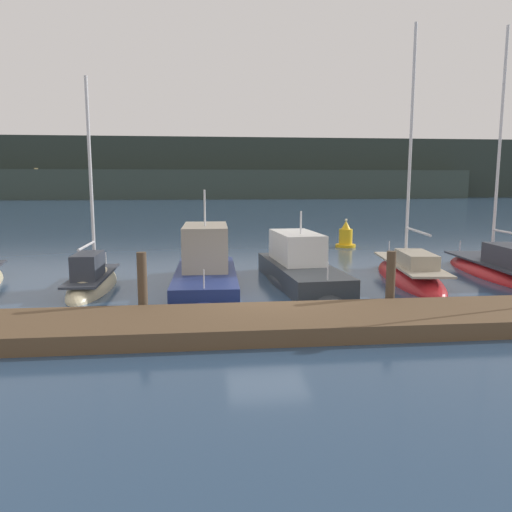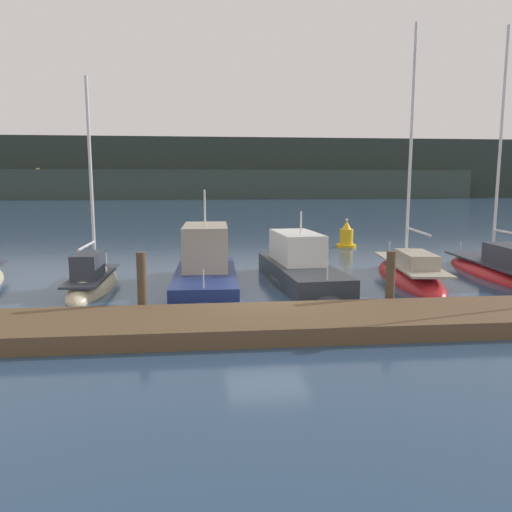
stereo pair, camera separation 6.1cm
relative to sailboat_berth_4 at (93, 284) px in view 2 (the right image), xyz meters
The scene contains 11 objects.
ground_plane 7.07m from the sailboat_berth_4, 31.61° to the right, with size 400.00×400.00×0.00m, color navy.
dock 8.45m from the sailboat_berth_4, 44.54° to the right, with size 44.33×2.80×0.45m, color brown.
mooring_pile_2 4.93m from the sailboat_berth_4, 61.58° to the right, with size 0.28×0.28×1.93m, color #4C3D2D.
mooring_pile_3 10.66m from the sailboat_berth_4, 23.73° to the right, with size 0.28×0.28×1.85m, color #4C3D2D.
sailboat_berth_4 is the anchor object (origin of this frame).
motorboat_berth_5 4.17m from the sailboat_berth_4, ahead, with size 2.61×7.48×4.22m.
motorboat_berth_6 7.84m from the sailboat_berth_4, ahead, with size 2.82×7.60×3.50m.
sailboat_berth_7 12.30m from the sailboat_berth_4, ahead, with size 2.72×7.40×10.63m.
sailboat_berth_8 16.49m from the sailboat_berth_4, ahead, with size 2.70×8.21×10.77m.
channel_buoy 16.43m from the sailboat_berth_4, 39.52° to the left, with size 1.21×1.21×1.71m.
hillside_backdrop 104.21m from the sailboat_berth_4, 87.74° to the left, with size 240.00×23.00×13.89m.
Camera 2 is at (-1.93, -14.91, 3.94)m, focal length 35.00 mm.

